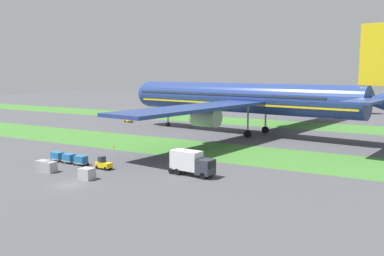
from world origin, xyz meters
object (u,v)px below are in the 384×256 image
Objects in this scene: uld_container_0 at (44,166)px; uld_container_1 at (49,167)px; cargo_dolly_second at (69,158)px; ground_crew_marshaller at (175,162)px; cargo_dolly_lead at (81,160)px; taxiway_marker_1 at (114,146)px; catering_truck at (191,162)px; uld_container_2 at (87,174)px; taxiway_marker_0 at (169,151)px; airliner at (249,98)px; baggage_tug at (103,164)px; cargo_dolly_third at (57,156)px; pushback_tractor at (128,119)px; ground_crew_loader at (205,169)px.

uld_container_1 is at bearing 0.69° from uld_container_0.
cargo_dolly_second is 1.31× the size of ground_crew_marshaller.
cargo_dolly_lead reaches higher than taxiway_marker_1.
catering_truck reaches higher than uld_container_2.
catering_truck is 21.64m from uld_container_1.
cargo_dolly_second is 15.29m from taxiway_marker_1.
cargo_dolly_lead is 3.44× the size of taxiway_marker_0.
uld_container_1 is (-10.81, -51.09, -7.96)m from airliner.
baggage_tug is 14.31m from catering_truck.
cargo_dolly_third is 0.32× the size of catering_truck.
ground_crew_marshaller reaches higher than taxiway_marker_0.
pushback_tractor is 68.88m from ground_crew_loader.
pushback_tractor is at bearing -93.65° from ground_crew_loader.
uld_container_1 is (5.04, -6.18, -0.13)m from cargo_dolly_third.
pushback_tractor reaches higher than ground_crew_marshaller.
taxiway_marker_0 is 1.24× the size of taxiway_marker_1.
catering_truck is 27.72m from taxiway_marker_1.
uld_container_1 reaches higher than cargo_dolly_lead.
cargo_dolly_second reaches higher than taxiway_marker_1.
taxiway_marker_0 is at bearing 68.86° from uld_container_0.
ground_crew_loader is 18.28m from taxiway_marker_0.
cargo_dolly_third is 7.31m from uld_container_0.
pushback_tractor is (-49.48, 47.18, -1.14)m from catering_truck.
ground_crew_loader is (10.43, -41.03, -7.80)m from airliner.
uld_container_0 reaches higher than uld_container_1.
cargo_dolly_second is 6.40m from uld_container_1.
cargo_dolly_second is at bearing 109.60° from uld_container_1.
airliner is at bearing 61.77° from taxiway_marker_1.
pushback_tractor is 4.15× the size of taxiway_marker_0.
cargo_dolly_third is at bearing -90.00° from cargo_dolly_lead.
uld_container_0 is at bearing 73.39° from ground_crew_marshaller.
uld_container_0 is (-20.76, -9.07, -1.12)m from catering_truck.
taxiway_marker_1 is at bearing -154.93° from cargo_dolly_lead.
uld_container_0 is at bearing 12.39° from cargo_dolly_second.
cargo_dolly_third is at bearing -43.15° from ground_crew_loader.
cargo_dolly_lead is at bearing -112.31° from taxiway_marker_0.
airliner is 50.04× the size of ground_crew_marshaller.
catering_truck reaches higher than taxiway_marker_0.
catering_truck reaches higher than uld_container_0.
pushback_tractor reaches higher than cargo_dolly_second.
ground_crew_marshaller and ground_crew_loader have the same top height.
taxiway_marker_0 reaches higher than taxiway_marker_1.
cargo_dolly_second is at bearing -120.82° from taxiway_marker_0.
ground_crew_loader is (1.63, 1.00, -1.01)m from catering_truck.
catering_truck reaches higher than cargo_dolly_second.
pushback_tractor reaches higher than uld_container_0.
pushback_tractor is at bearing -7.95° from ground_crew_marshaller.
catering_truck reaches higher than ground_crew_loader.
cargo_dolly_second reaches higher than taxiway_marker_0.
baggage_tug is at bearing 42.34° from pushback_tractor.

